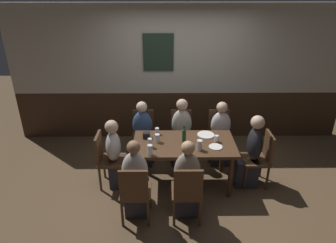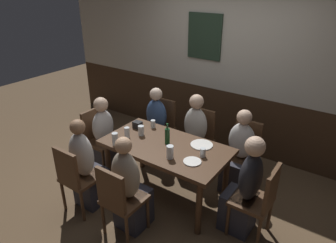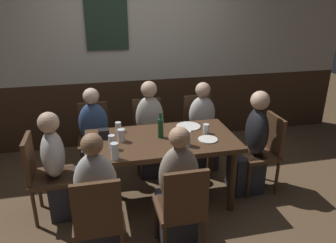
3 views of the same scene
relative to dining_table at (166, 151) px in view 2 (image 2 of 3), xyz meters
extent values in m
plane|color=brown|center=(0.00, 0.00, -0.65)|extent=(12.00, 12.00, 0.00)
cube|color=#3D2819|center=(0.00, 1.65, -0.17)|extent=(6.40, 0.10, 0.95)
cube|color=beige|center=(0.00, 1.65, 1.13)|extent=(6.40, 0.10, 1.65)
cube|color=#233828|center=(-0.40, 1.58, 1.09)|extent=(0.56, 0.03, 0.68)
cube|color=#472D1C|center=(0.00, 0.00, 0.07)|extent=(1.53, 0.82, 0.05)
cylinder|color=#472D1C|center=(-0.66, -0.33, -0.30)|extent=(0.07, 0.07, 0.69)
cylinder|color=#472D1C|center=(0.66, -0.33, -0.30)|extent=(0.07, 0.07, 0.69)
cylinder|color=#472D1C|center=(-0.66, 0.33, -0.30)|extent=(0.07, 0.07, 0.69)
cylinder|color=#472D1C|center=(0.66, 0.33, -0.30)|extent=(0.07, 0.07, 0.69)
cube|color=#513521|center=(1.10, 0.00, -0.22)|extent=(0.40, 0.40, 0.04)
cube|color=#513521|center=(1.28, 0.00, 0.02)|extent=(0.04, 0.36, 0.43)
cylinder|color=#513521|center=(0.93, -0.17, -0.44)|extent=(0.04, 0.04, 0.41)
cylinder|color=#513521|center=(0.93, 0.17, -0.44)|extent=(0.04, 0.04, 0.41)
cylinder|color=#513521|center=(1.27, -0.17, -0.44)|extent=(0.04, 0.04, 0.41)
cylinder|color=#513521|center=(1.27, 0.17, -0.44)|extent=(0.04, 0.04, 0.41)
cube|color=#513521|center=(0.00, 0.75, -0.22)|extent=(0.40, 0.40, 0.04)
cube|color=#513521|center=(0.00, 0.93, 0.02)|extent=(0.36, 0.04, 0.43)
cylinder|color=#513521|center=(0.17, 0.58, -0.44)|extent=(0.04, 0.04, 0.41)
cylinder|color=#513521|center=(-0.17, 0.58, -0.44)|extent=(0.04, 0.04, 0.41)
cylinder|color=#513521|center=(0.17, 0.92, -0.44)|extent=(0.04, 0.04, 0.41)
cylinder|color=#513521|center=(-0.17, 0.92, -0.44)|extent=(0.04, 0.04, 0.41)
cube|color=#513521|center=(0.67, 0.75, -0.22)|extent=(0.40, 0.40, 0.04)
cube|color=#513521|center=(0.67, 0.93, 0.02)|extent=(0.36, 0.04, 0.43)
cylinder|color=#513521|center=(0.84, 0.58, -0.44)|extent=(0.04, 0.04, 0.41)
cylinder|color=#513521|center=(0.50, 0.58, -0.44)|extent=(0.04, 0.04, 0.41)
cylinder|color=#513521|center=(0.84, 0.92, -0.44)|extent=(0.04, 0.04, 0.41)
cylinder|color=#513521|center=(0.50, 0.92, -0.44)|extent=(0.04, 0.04, 0.41)
cube|color=#513521|center=(0.00, -0.75, -0.22)|extent=(0.40, 0.40, 0.04)
cube|color=#513521|center=(0.00, -0.93, 0.02)|extent=(0.36, 0.04, 0.43)
cylinder|color=#513521|center=(-0.17, -0.58, -0.44)|extent=(0.04, 0.04, 0.41)
cylinder|color=#513521|center=(0.17, -0.58, -0.44)|extent=(0.04, 0.04, 0.41)
cylinder|color=#513521|center=(-0.17, -0.92, -0.44)|extent=(0.04, 0.04, 0.41)
cylinder|color=#513521|center=(0.17, -0.92, -0.44)|extent=(0.04, 0.04, 0.41)
cube|color=#513521|center=(-0.67, 0.75, -0.22)|extent=(0.40, 0.40, 0.04)
cube|color=#513521|center=(-0.67, 0.93, 0.02)|extent=(0.36, 0.04, 0.43)
cylinder|color=#513521|center=(-0.50, 0.58, -0.44)|extent=(0.04, 0.04, 0.41)
cylinder|color=#513521|center=(-0.84, 0.58, -0.44)|extent=(0.04, 0.04, 0.41)
cylinder|color=#513521|center=(-0.50, 0.92, -0.44)|extent=(0.04, 0.04, 0.41)
cylinder|color=#513521|center=(-0.84, 0.92, -0.44)|extent=(0.04, 0.04, 0.41)
cube|color=#513521|center=(-0.67, -0.75, -0.22)|extent=(0.40, 0.40, 0.04)
cube|color=#513521|center=(-0.67, -0.93, 0.02)|extent=(0.36, 0.04, 0.43)
cylinder|color=#513521|center=(-0.84, -0.58, -0.44)|extent=(0.04, 0.04, 0.41)
cylinder|color=#513521|center=(-0.50, -0.58, -0.44)|extent=(0.04, 0.04, 0.41)
cylinder|color=#513521|center=(-0.84, -0.92, -0.44)|extent=(0.04, 0.04, 0.41)
cylinder|color=#513521|center=(-0.50, -0.92, -0.44)|extent=(0.04, 0.04, 0.41)
cube|color=#513521|center=(-1.10, 0.00, -0.22)|extent=(0.40, 0.40, 0.04)
cube|color=#513521|center=(-1.28, 0.00, 0.02)|extent=(0.04, 0.36, 0.43)
cylinder|color=#513521|center=(-0.93, 0.17, -0.44)|extent=(0.04, 0.04, 0.41)
cylinder|color=#513521|center=(-0.93, -0.17, -0.44)|extent=(0.04, 0.04, 0.41)
cylinder|color=#513521|center=(-1.27, 0.17, -0.44)|extent=(0.04, 0.04, 0.41)
cylinder|color=#513521|center=(-1.27, -0.17, -0.44)|extent=(0.04, 0.04, 0.41)
cube|color=#2D2D38|center=(0.97, 0.00, -0.42)|extent=(0.34, 0.32, 0.45)
ellipsoid|color=black|center=(1.06, 0.00, 0.07)|extent=(0.22, 0.34, 0.53)
sphere|color=#DBB293|center=(1.06, 0.00, 0.42)|extent=(0.20, 0.20, 0.20)
cube|color=#2D2D38|center=(0.00, 0.62, -0.42)|extent=(0.32, 0.34, 0.45)
ellipsoid|color=beige|center=(0.00, 0.71, 0.07)|extent=(0.34, 0.22, 0.53)
sphere|color=#DBB293|center=(0.00, 0.71, 0.42)|extent=(0.19, 0.19, 0.19)
cube|color=#2D2D38|center=(0.67, 0.62, -0.42)|extent=(0.32, 0.34, 0.45)
ellipsoid|color=silver|center=(0.67, 0.71, 0.04)|extent=(0.34, 0.22, 0.48)
sphere|color=#DBB293|center=(0.67, 0.71, 0.37)|extent=(0.19, 0.19, 0.19)
cube|color=#2D2D38|center=(0.00, -0.62, -0.42)|extent=(0.32, 0.34, 0.45)
ellipsoid|color=tan|center=(0.00, -0.71, 0.07)|extent=(0.34, 0.22, 0.54)
sphere|color=tan|center=(0.00, -0.71, 0.42)|extent=(0.17, 0.17, 0.17)
cube|color=#2D2D38|center=(-0.67, 0.62, -0.42)|extent=(0.32, 0.34, 0.45)
ellipsoid|color=#334C7A|center=(-0.67, 0.71, 0.05)|extent=(0.34, 0.22, 0.49)
sphere|color=beige|center=(-0.67, 0.71, 0.38)|extent=(0.19, 0.19, 0.19)
cube|color=#2D2D38|center=(-0.67, -0.62, -0.42)|extent=(0.32, 0.34, 0.45)
ellipsoid|color=silver|center=(-0.67, -0.71, 0.08)|extent=(0.34, 0.22, 0.55)
sphere|color=#936B4C|center=(-0.67, -0.71, 0.43)|extent=(0.17, 0.17, 0.17)
cube|color=#2D2D38|center=(-0.97, 0.00, -0.42)|extent=(0.34, 0.32, 0.45)
ellipsoid|color=silver|center=(-1.06, 0.00, 0.04)|extent=(0.22, 0.34, 0.47)
sphere|color=#DBB293|center=(-1.06, 0.00, 0.36)|extent=(0.20, 0.20, 0.20)
cylinder|color=silver|center=(-0.41, 0.29, 0.14)|extent=(0.06, 0.06, 0.10)
cylinder|color=#B26623|center=(-0.41, 0.29, 0.11)|extent=(0.06, 0.06, 0.04)
cylinder|color=silver|center=(0.21, -0.21, 0.17)|extent=(0.08, 0.08, 0.15)
cylinder|color=#331E14|center=(0.21, -0.21, 0.15)|extent=(0.07, 0.07, 0.12)
cylinder|color=silver|center=(-0.40, 0.03, 0.15)|extent=(0.08, 0.08, 0.13)
cylinder|color=#B26623|center=(-0.40, 0.03, 0.11)|extent=(0.07, 0.07, 0.05)
cylinder|color=silver|center=(-0.50, -0.12, 0.16)|extent=(0.07, 0.07, 0.14)
cylinder|color=#B26623|center=(-0.50, -0.12, 0.12)|extent=(0.06, 0.06, 0.05)
cylinder|color=silver|center=(0.49, 0.03, 0.14)|extent=(0.06, 0.06, 0.10)
cylinder|color=#331E14|center=(0.49, 0.03, 0.13)|extent=(0.06, 0.06, 0.09)
cylinder|color=silver|center=(-0.49, -0.34, 0.17)|extent=(0.07, 0.07, 0.16)
cylinder|color=#331E14|center=(-0.49, -0.34, 0.15)|extent=(0.06, 0.06, 0.11)
cylinder|color=#194723|center=(0.00, 0.04, 0.19)|extent=(0.06, 0.06, 0.20)
cylinder|color=#194723|center=(0.00, 0.04, 0.33)|extent=(0.03, 0.03, 0.07)
cylinder|color=white|center=(0.36, 0.24, 0.10)|extent=(0.27, 0.27, 0.01)
cylinder|color=white|center=(0.45, -0.14, 0.10)|extent=(0.20, 0.20, 0.01)
cube|color=black|center=(-0.57, 0.16, 0.14)|extent=(0.11, 0.09, 0.09)
camera|label=1|loc=(-0.28, -3.94, 2.30)|focal=32.22mm
camera|label=2|loc=(1.84, -2.57, 1.90)|focal=32.53mm
camera|label=3|loc=(-0.61, -2.97, 1.47)|focal=34.89mm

